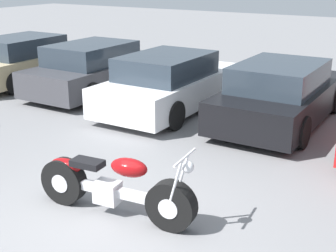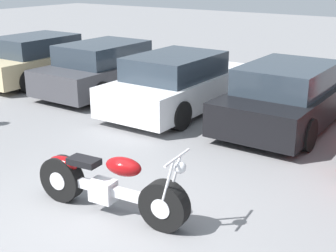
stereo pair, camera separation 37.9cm
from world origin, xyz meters
name	(u,v)px [view 1 (the left image)]	position (x,y,z in m)	size (l,w,h in m)	color
ground_plane	(90,229)	(0.00, 0.00, 0.00)	(60.00, 60.00, 0.00)	slate
motorcycle	(113,187)	(0.02, 0.46, 0.41)	(2.33, 0.62, 1.03)	black
parked_car_champagne	(27,60)	(-6.97, 5.45, 0.63)	(1.86, 4.25, 1.33)	#C6B284
parked_car_dark_grey	(97,69)	(-4.44, 5.55, 0.63)	(1.86, 4.25, 1.33)	#3D3D42
parked_car_white	(171,83)	(-1.90, 5.16, 0.63)	(1.86, 4.25, 1.33)	white
parked_car_black	(281,94)	(0.63, 5.49, 0.63)	(1.86, 4.25, 1.33)	black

